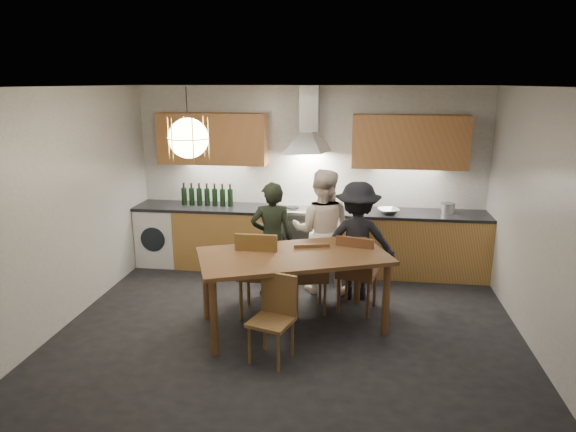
# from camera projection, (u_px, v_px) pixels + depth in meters

# --- Properties ---
(ground) EXTENTS (5.00, 5.00, 0.00)m
(ground) POSITION_uv_depth(u_px,v_px,m) (289.00, 331.00, 5.61)
(ground) COLOR black
(ground) RESTS_ON ground
(room_shell) EXTENTS (5.02, 4.52, 2.61)m
(room_shell) POSITION_uv_depth(u_px,v_px,m) (289.00, 178.00, 5.18)
(room_shell) COLOR white
(room_shell) RESTS_ON ground
(counter_run) EXTENTS (5.00, 0.62, 0.90)m
(counter_run) POSITION_uv_depth(u_px,v_px,m) (309.00, 240.00, 7.36)
(counter_run) COLOR tan
(counter_run) RESTS_ON ground
(range_stove) EXTENTS (0.90, 0.60, 0.92)m
(range_stove) POSITION_uv_depth(u_px,v_px,m) (307.00, 240.00, 7.36)
(range_stove) COLOR silver
(range_stove) RESTS_ON ground
(wall_fixtures) EXTENTS (4.30, 0.54, 1.10)m
(wall_fixtures) POSITION_uv_depth(u_px,v_px,m) (309.00, 139.00, 7.12)
(wall_fixtures) COLOR #BF8149
(wall_fixtures) RESTS_ON ground
(pendant_lamp) EXTENTS (0.43, 0.43, 0.70)m
(pendant_lamp) POSITION_uv_depth(u_px,v_px,m) (188.00, 138.00, 5.12)
(pendant_lamp) COLOR black
(pendant_lamp) RESTS_ON ground
(dining_table) EXTENTS (2.24, 1.67, 0.85)m
(dining_table) POSITION_uv_depth(u_px,v_px,m) (293.00, 263.00, 5.55)
(dining_table) COLOR brown
(dining_table) RESTS_ON ground
(chair_back_left) EXTENTS (0.47, 0.47, 1.04)m
(chair_back_left) POSITION_uv_depth(u_px,v_px,m) (259.00, 269.00, 5.80)
(chair_back_left) COLOR brown
(chair_back_left) RESTS_ON ground
(chair_back_mid) EXTENTS (0.49, 0.49, 0.89)m
(chair_back_mid) POSITION_uv_depth(u_px,v_px,m) (310.00, 273.00, 5.92)
(chair_back_mid) COLOR brown
(chair_back_mid) RESTS_ON ground
(chair_back_right) EXTENTS (0.52, 0.52, 0.96)m
(chair_back_right) POSITION_uv_depth(u_px,v_px,m) (356.00, 269.00, 5.93)
(chair_back_right) COLOR brown
(chair_back_right) RESTS_ON ground
(chair_front) EXTENTS (0.48, 0.48, 0.85)m
(chair_front) POSITION_uv_depth(u_px,v_px,m) (275.00, 311.00, 4.98)
(chair_front) COLOR brown
(chair_front) RESTS_ON ground
(person_left) EXTENTS (0.59, 0.45, 1.46)m
(person_left) POSITION_uv_depth(u_px,v_px,m) (272.00, 239.00, 6.43)
(person_left) COLOR black
(person_left) RESTS_ON ground
(person_mid) EXTENTS (0.81, 0.65, 1.60)m
(person_mid) POSITION_uv_depth(u_px,v_px,m) (322.00, 231.00, 6.54)
(person_mid) COLOR white
(person_mid) RESTS_ON ground
(person_right) EXTENTS (0.99, 0.60, 1.48)m
(person_right) POSITION_uv_depth(u_px,v_px,m) (357.00, 241.00, 6.33)
(person_right) COLOR black
(person_right) RESTS_ON ground
(mixing_bowl) EXTENTS (0.37, 0.37, 0.07)m
(mixing_bowl) POSITION_uv_depth(u_px,v_px,m) (388.00, 211.00, 7.00)
(mixing_bowl) COLOR silver
(mixing_bowl) RESTS_ON counter_run
(stock_pot) EXTENTS (0.23, 0.23, 0.13)m
(stock_pot) POSITION_uv_depth(u_px,v_px,m) (448.00, 208.00, 7.03)
(stock_pot) COLOR silver
(stock_pot) RESTS_ON counter_run
(wine_bottles) EXTENTS (0.77, 0.08, 0.32)m
(wine_bottles) POSITION_uv_depth(u_px,v_px,m) (207.00, 195.00, 7.43)
(wine_bottles) COLOR black
(wine_bottles) RESTS_ON counter_run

